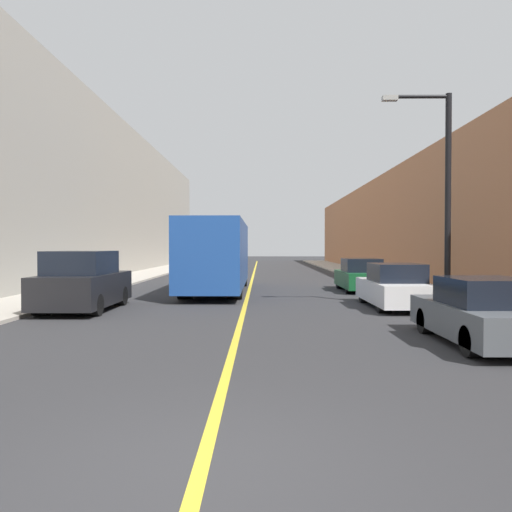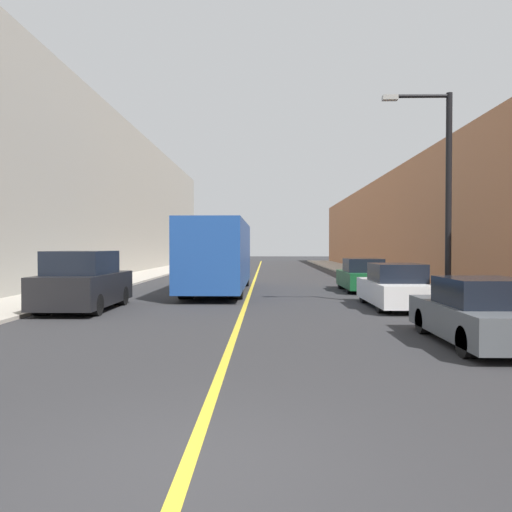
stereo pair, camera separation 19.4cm
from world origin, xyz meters
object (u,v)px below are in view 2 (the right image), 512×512
object	(u,v)px
car_right_mid	(395,288)
street_lamp_right	(443,186)
bus	(219,254)
car_right_near	(479,315)
parked_suv_left	(83,283)
car_right_far	(362,276)

from	to	relation	value
car_right_mid	street_lamp_right	xyz separation A→B (m)	(1.36, -0.70, 3.44)
bus	car_right_near	bearing A→B (deg)	-61.21
car_right_near	car_right_mid	xyz separation A→B (m)	(-0.15, 6.49, 0.03)
bus	street_lamp_right	size ratio (longest dim) A/B	1.50
bus	street_lamp_right	xyz separation A→B (m)	(8.06, -6.67, 2.39)
bus	car_right_mid	world-z (taller)	bus
parked_suv_left	street_lamp_right	size ratio (longest dim) A/B	0.64
bus	car_right_far	distance (m)	6.90
car_right_mid	car_right_near	bearing A→B (deg)	-88.71
parked_suv_left	street_lamp_right	distance (m)	12.36
parked_suv_left	car_right_mid	size ratio (longest dim) A/B	0.98
parked_suv_left	car_right_near	distance (m)	12.10
parked_suv_left	car_right_far	bearing A→B (deg)	34.44
street_lamp_right	car_right_mid	bearing A→B (deg)	152.92
car_right_far	bus	bearing A→B (deg)	-175.97
bus	car_right_far	xyz separation A→B (m)	(6.80, 0.48, -1.05)
car_right_far	street_lamp_right	xyz separation A→B (m)	(1.26, -7.15, 3.44)
car_right_far	street_lamp_right	bearing A→B (deg)	-79.99
parked_suv_left	bus	bearing A→B (deg)	60.51
car_right_near	street_lamp_right	xyz separation A→B (m)	(1.22, 5.79, 3.48)
car_right_far	car_right_near	bearing A→B (deg)	-89.80
car_right_mid	street_lamp_right	bearing A→B (deg)	-27.08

